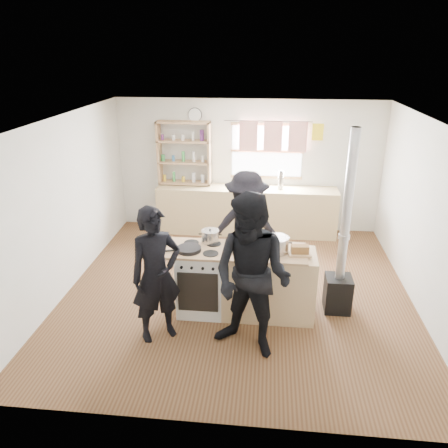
{
  "coord_description": "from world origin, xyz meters",
  "views": [
    {
      "loc": [
        0.38,
        -5.64,
        3.37
      ],
      "look_at": [
        -0.19,
        -0.1,
        1.1
      ],
      "focal_mm": 35.0,
      "sensor_mm": 36.0,
      "label": 1
    }
  ],
  "objects": [
    {
      "name": "back_counter",
      "position": [
        0.0,
        2.22,
        0.45
      ],
      "size": [
        3.4,
        0.55,
        0.9
      ],
      "primitive_type": "cube",
      "color": "tan",
      "rests_on": "ground"
    },
    {
      "name": "person_far",
      "position": [
        0.09,
        0.34,
        0.87
      ],
      "size": [
        1.14,
        0.68,
        1.74
      ],
      "primitive_type": "imported",
      "rotation": [
        0.0,
        0.0,
        3.11
      ],
      "color": "black",
      "rests_on": "ground"
    },
    {
      "name": "shelving_unit",
      "position": [
        -1.2,
        2.34,
        1.51
      ],
      "size": [
        1.0,
        0.28,
        1.2
      ],
      "color": "tan",
      "rests_on": "back_counter"
    },
    {
      "name": "flue_heater",
      "position": [
        1.39,
        -0.36,
        0.65
      ],
      "size": [
        0.35,
        0.35,
        2.5
      ],
      "color": "black",
      "rests_on": "ground"
    },
    {
      "name": "stockpot_stove",
      "position": [
        -0.35,
        -0.34,
        1.02
      ],
      "size": [
        0.24,
        0.24,
        0.19
      ],
      "color": "#B8B8BB",
      "rests_on": "cooking_island"
    },
    {
      "name": "roast_tray",
      "position": [
        0.1,
        -0.57,
        0.97
      ],
      "size": [
        0.4,
        0.38,
        0.07
      ],
      "color": "silver",
      "rests_on": "cooking_island"
    },
    {
      "name": "thermos",
      "position": [
        0.63,
        2.22,
        1.07
      ],
      "size": [
        0.1,
        0.1,
        0.34
      ],
      "primitive_type": "cylinder",
      "color": "silver",
      "rests_on": "back_counter"
    },
    {
      "name": "bread_board",
      "position": [
        0.82,
        -0.59,
        0.98
      ],
      "size": [
        0.3,
        0.22,
        0.12
      ],
      "color": "tan",
      "rests_on": "cooking_island"
    },
    {
      "name": "person_near_right",
      "position": [
        0.25,
        -1.34,
        0.98
      ],
      "size": [
        1.17,
        1.07,
        1.95
      ],
      "primitive_type": "imported",
      "rotation": [
        0.0,
        0.0,
        -0.43
      ],
      "color": "black",
      "rests_on": "ground"
    },
    {
      "name": "person_near_left",
      "position": [
        -0.89,
        -1.18,
        0.85
      ],
      "size": [
        0.74,
        0.69,
        1.71
      ],
      "primitive_type": "imported",
      "rotation": [
        0.0,
        0.0,
        0.6
      ],
      "color": "black",
      "rests_on": "ground"
    },
    {
      "name": "skillet_greens",
      "position": [
        -0.59,
        -0.64,
        0.96
      ],
      "size": [
        0.39,
        0.39,
        0.05
      ],
      "color": "black",
      "rests_on": "cooking_island"
    },
    {
      "name": "stockpot_counter",
      "position": [
        0.53,
        -0.56,
        1.03
      ],
      "size": [
        0.31,
        0.31,
        0.23
      ],
      "color": "#B2B2B4",
      "rests_on": "cooking_island"
    },
    {
      "name": "cooking_island",
      "position": [
        0.14,
        -0.55,
        0.47
      ],
      "size": [
        1.97,
        0.64,
        0.93
      ],
      "color": "silver",
      "rests_on": "ground"
    },
    {
      "name": "ground",
      "position": [
        0.0,
        0.0,
        -0.01
      ],
      "size": [
        5.0,
        5.0,
        0.01
      ],
      "primitive_type": "cube",
      "color": "brown",
      "rests_on": "ground"
    }
  ]
}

